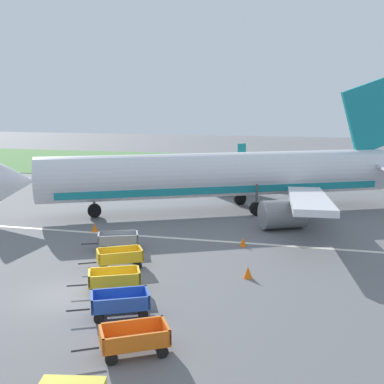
{
  "coord_description": "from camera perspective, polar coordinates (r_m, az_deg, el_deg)",
  "views": [
    {
      "loc": [
        11.34,
        -20.4,
        9.32
      ],
      "look_at": [
        2.97,
        13.47,
        2.8
      ],
      "focal_mm": 46.08,
      "sensor_mm": 36.0,
      "label": 1
    }
  ],
  "objects": [
    {
      "name": "baggage_cart_nearest",
      "position": [
        19.19,
        -6.73,
        -16.52
      ],
      "size": [
        3.44,
        2.47,
        1.07
      ],
      "color": "orange",
      "rests_on": "ground"
    },
    {
      "name": "airplane",
      "position": [
        41.86,
        4.63,
        1.94
      ],
      "size": [
        35.21,
        29.02,
        11.34
      ],
      "color": "silver",
      "rests_on": "ground"
    },
    {
      "name": "baggage_cart_third_in_row",
      "position": [
        24.96,
        -9.01,
        -10.0
      ],
      "size": [
        3.54,
        2.31,
        1.07
      ],
      "color": "gold",
      "rests_on": "ground"
    },
    {
      "name": "baggage_cart_far_end",
      "position": [
        31.61,
        -8.57,
        -5.55
      ],
      "size": [
        3.57,
        2.23,
        1.07
      ],
      "color": "gray",
      "rests_on": "ground"
    },
    {
      "name": "apron_stripe",
      "position": [
        34.61,
        -5.81,
        -5.08
      ],
      "size": [
        120.0,
        0.36,
        0.01
      ],
      "primitive_type": "cube",
      "color": "silver",
      "rests_on": "ground"
    },
    {
      "name": "baggage_cart_fourth_in_row",
      "position": [
        28.26,
        -8.4,
        -7.5
      ],
      "size": [
        3.44,
        2.47,
        1.07
      ],
      "color": "gold",
      "rests_on": "ground"
    },
    {
      "name": "traffic_cone_mid_apron",
      "position": [
        36.14,
        -11.2,
        -4.05
      ],
      "size": [
        0.48,
        0.48,
        0.63
      ],
      "primitive_type": "cone",
      "color": "orange",
      "rests_on": "ground"
    },
    {
      "name": "traffic_cone_by_carts",
      "position": [
        32.19,
        5.93,
        -5.76
      ],
      "size": [
        0.45,
        0.45,
        0.59
      ],
      "primitive_type": "cone",
      "color": "orange",
      "rests_on": "ground"
    },
    {
      "name": "grass_strip",
      "position": [
        71.48,
        4.64,
        3.08
      ],
      "size": [
        220.0,
        28.0,
        0.06
      ],
      "primitive_type": "cube",
      "color": "#518442",
      "rests_on": "ground"
    },
    {
      "name": "traffic_cone_near_plane",
      "position": [
        26.67,
        6.5,
        -9.22
      ],
      "size": [
        0.48,
        0.48,
        0.63
      ],
      "primitive_type": "cone",
      "color": "orange",
      "rests_on": "ground"
    },
    {
      "name": "baggage_cart_second_in_row",
      "position": [
        22.25,
        -8.36,
        -12.6
      ],
      "size": [
        3.52,
        2.35,
        1.07
      ],
      "color": "#234CB2",
      "rests_on": "ground"
    },
    {
      "name": "ground_plane",
      "position": [
        25.13,
        -14.38,
        -11.53
      ],
      "size": [
        220.0,
        220.0,
        0.0
      ],
      "primitive_type": "plane",
      "color": "slate"
    }
  ]
}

